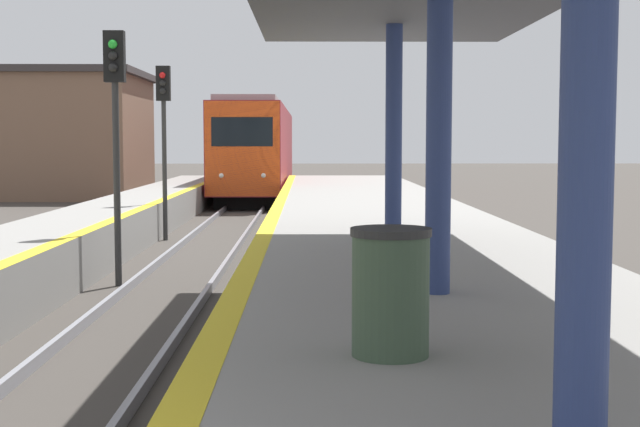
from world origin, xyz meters
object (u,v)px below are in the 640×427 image
object	(u,v)px
signal_mid	(115,109)
trash_bin	(391,292)
train	(259,149)
signal_far	(164,119)

from	to	relation	value
signal_mid	trash_bin	distance (m)	10.22
train	trash_bin	xyz separation A→B (m)	(3.06, -36.71, -0.74)
train	signal_mid	distance (m)	27.52
train	trash_bin	bearing A→B (deg)	-85.24
trash_bin	signal_far	bearing A→B (deg)	104.84
train	trash_bin	distance (m)	36.84
signal_mid	trash_bin	xyz separation A→B (m)	(4.06, -9.22, -1.71)
trash_bin	train	bearing A→B (deg)	94.76
train	signal_mid	bearing A→B (deg)	-92.09
signal_far	train	bearing A→B (deg)	86.16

